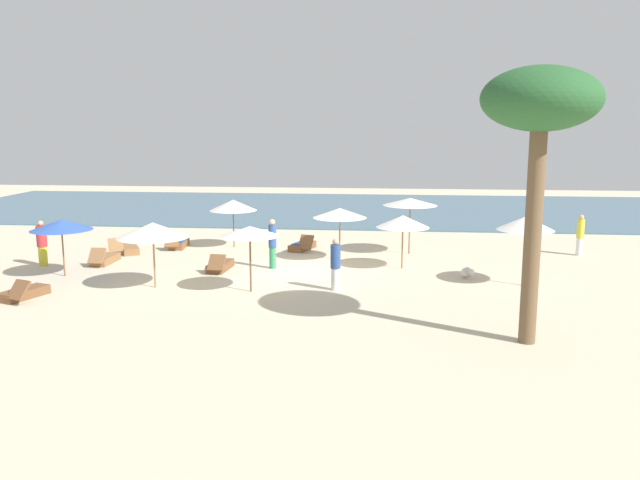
# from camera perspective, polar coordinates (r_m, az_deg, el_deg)

# --- Properties ---
(ground_plane) EXTENTS (60.00, 60.00, 0.00)m
(ground_plane) POSITION_cam_1_polar(r_m,az_deg,el_deg) (23.31, -1.88, -2.74)
(ground_plane) COLOR beige
(ocean_water) EXTENTS (48.00, 16.00, 0.06)m
(ocean_water) POSITION_cam_1_polar(r_m,az_deg,el_deg) (39.97, 1.29, 2.79)
(ocean_water) COLOR #476B7F
(ocean_water) RESTS_ON ground_plane
(umbrella_0) EXTENTS (2.30, 2.30, 2.13)m
(umbrella_0) POSITION_cam_1_polar(r_m,az_deg,el_deg) (21.29, -14.51, 0.85)
(umbrella_0) COLOR olive
(umbrella_0) RESTS_ON ground_plane
(umbrella_1) EXTENTS (2.19, 2.19, 2.28)m
(umbrella_1) POSITION_cam_1_polar(r_m,az_deg,el_deg) (26.28, 7.95, 3.35)
(umbrella_1) COLOR brown
(umbrella_1) RESTS_ON ground_plane
(umbrella_2) EXTENTS (2.08, 2.08, 2.03)m
(umbrella_2) POSITION_cam_1_polar(r_m,az_deg,el_deg) (24.83, 1.76, 2.40)
(umbrella_2) COLOR olive
(umbrella_2) RESTS_ON ground_plane
(umbrella_3) EXTENTS (2.01, 2.01, 2.04)m
(umbrella_3) POSITION_cam_1_polar(r_m,az_deg,el_deg) (27.68, -7.66, 3.06)
(umbrella_3) COLOR brown
(umbrella_3) RESTS_ON ground_plane
(umbrella_4) EXTENTS (1.84, 1.84, 2.29)m
(umbrella_4) POSITION_cam_1_polar(r_m,az_deg,el_deg) (21.92, 17.66, 1.42)
(umbrella_4) COLOR brown
(umbrella_4) RESTS_ON ground_plane
(umbrella_5) EXTENTS (2.09, 2.09, 1.98)m
(umbrella_5) POSITION_cam_1_polar(r_m,az_deg,el_deg) (23.91, -21.82, 1.24)
(umbrella_5) COLOR brown
(umbrella_5) RESTS_ON ground_plane
(umbrella_6) EXTENTS (1.86, 1.86, 2.09)m
(umbrella_6) POSITION_cam_1_polar(r_m,az_deg,el_deg) (20.22, -6.20, 0.77)
(umbrella_6) COLOR brown
(umbrella_6) RESTS_ON ground_plane
(umbrella_7) EXTENTS (1.93, 1.93, 1.96)m
(umbrella_7) POSITION_cam_1_polar(r_m,az_deg,el_deg) (23.58, 7.31, 1.63)
(umbrella_7) COLOR olive
(umbrella_7) RESTS_ON ground_plane
(lounger_0) EXTENTS (1.11, 1.75, 0.73)m
(lounger_0) POSITION_cam_1_polar(r_m,az_deg,el_deg) (27.08, -1.54, -0.51)
(lounger_0) COLOR brown
(lounger_0) RESTS_ON ground_plane
(lounger_1) EXTENTS (1.13, 1.79, 0.69)m
(lounger_1) POSITION_cam_1_polar(r_m,az_deg,el_deg) (21.63, -24.65, -4.27)
(lounger_1) COLOR brown
(lounger_1) RESTS_ON ground_plane
(lounger_2) EXTENTS (1.31, 1.77, 0.69)m
(lounger_2) POSITION_cam_1_polar(r_m,az_deg,el_deg) (27.61, -16.51, -0.75)
(lounger_2) COLOR olive
(lounger_2) RESTS_ON ground_plane
(lounger_3) EXTENTS (0.61, 1.69, 0.70)m
(lounger_3) POSITION_cam_1_polar(r_m,az_deg,el_deg) (25.81, -18.45, -1.60)
(lounger_3) COLOR olive
(lounger_3) RESTS_ON ground_plane
(lounger_4) EXTENTS (0.71, 1.73, 0.69)m
(lounger_4) POSITION_cam_1_polar(r_m,az_deg,el_deg) (23.65, -8.81, -2.25)
(lounger_4) COLOR brown
(lounger_4) RESTS_ON ground_plane
(lounger_5) EXTENTS (0.74, 1.74, 0.68)m
(lounger_5) POSITION_cam_1_polar(r_m,az_deg,el_deg) (28.22, -12.36, -0.31)
(lounger_5) COLOR brown
(lounger_5) RESTS_ON ground_plane
(person_0) EXTENTS (0.41, 0.41, 1.65)m
(person_0) POSITION_cam_1_polar(r_m,az_deg,el_deg) (27.88, 21.93, 0.44)
(person_0) COLOR white
(person_0) RESTS_ON ground_plane
(person_1) EXTENTS (0.38, 0.38, 1.66)m
(person_1) POSITION_cam_1_polar(r_m,az_deg,el_deg) (20.49, 1.37, -2.15)
(person_1) COLOR white
(person_1) RESTS_ON ground_plane
(person_2) EXTENTS (0.40, 0.40, 1.70)m
(person_2) POSITION_cam_1_polar(r_m,az_deg,el_deg) (26.11, -23.28, -0.26)
(person_2) COLOR yellow
(person_2) RESTS_ON ground_plane
(person_3) EXTENTS (0.34, 0.34, 1.81)m
(person_3) POSITION_cam_1_polar(r_m,az_deg,el_deg) (23.61, -4.21, -0.27)
(person_3) COLOR #338C59
(person_3) RESTS_ON ground_plane
(palm_0) EXTENTS (2.72, 2.72, 6.54)m
(palm_0) POSITION_cam_1_polar(r_m,az_deg,el_deg) (15.85, 18.83, 10.89)
(palm_0) COLOR brown
(palm_0) RESTS_ON ground_plane
(dog) EXTENTS (0.59, 0.80, 0.37)m
(dog) POSITION_cam_1_polar(r_m,az_deg,el_deg) (22.79, 12.80, -2.80)
(dog) COLOR silver
(dog) RESTS_ON ground_plane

